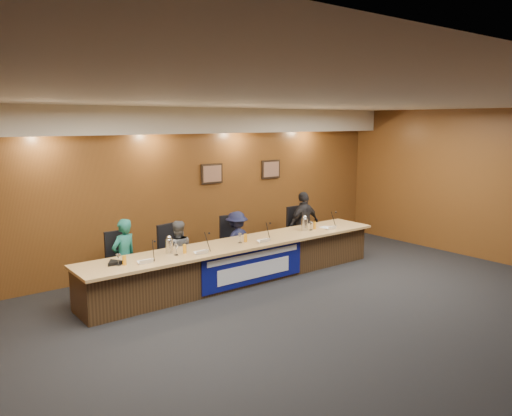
# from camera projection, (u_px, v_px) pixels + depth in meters

# --- Properties ---
(floor) EXTENTS (10.00, 10.00, 0.00)m
(floor) POSITION_uv_depth(u_px,v_px,m) (335.00, 321.00, 7.44)
(floor) COLOR black
(floor) RESTS_ON ground
(ceiling) EXTENTS (10.00, 8.00, 0.04)m
(ceiling) POSITION_uv_depth(u_px,v_px,m) (342.00, 102.00, 6.88)
(ceiling) COLOR silver
(ceiling) RESTS_ON wall_back
(wall_back) EXTENTS (10.00, 0.04, 3.20)m
(wall_back) POSITION_uv_depth(u_px,v_px,m) (195.00, 187.00, 10.28)
(wall_back) COLOR #5C3616
(wall_back) RESTS_ON floor
(wall_right) EXTENTS (0.04, 8.00, 3.20)m
(wall_right) POSITION_uv_depth(u_px,v_px,m) (507.00, 188.00, 10.17)
(wall_right) COLOR #5C3616
(wall_right) RESTS_ON floor
(soffit) EXTENTS (10.00, 0.50, 0.50)m
(soffit) POSITION_uv_depth(u_px,v_px,m) (200.00, 120.00, 9.85)
(soffit) COLOR beige
(soffit) RESTS_ON wall_back
(dais_body) EXTENTS (6.00, 0.80, 0.70)m
(dais_body) POSITION_uv_depth(u_px,v_px,m) (241.00, 263.00, 9.24)
(dais_body) COLOR #3C2816
(dais_body) RESTS_ON floor
(dais_top) EXTENTS (6.10, 0.95, 0.05)m
(dais_top) POSITION_uv_depth(u_px,v_px,m) (242.00, 243.00, 9.14)
(dais_top) COLOR tan
(dais_top) RESTS_ON dais_body
(banner) EXTENTS (2.20, 0.02, 0.65)m
(banner) POSITION_uv_depth(u_px,v_px,m) (254.00, 266.00, 8.92)
(banner) COLOR #090E66
(banner) RESTS_ON dais_body
(banner_text_upper) EXTENTS (2.00, 0.01, 0.10)m
(banner_text_upper) POSITION_uv_depth(u_px,v_px,m) (255.00, 255.00, 8.87)
(banner_text_upper) COLOR silver
(banner_text_upper) RESTS_ON banner
(banner_text_lower) EXTENTS (1.60, 0.01, 0.28)m
(banner_text_lower) POSITION_uv_depth(u_px,v_px,m) (255.00, 271.00, 8.92)
(banner_text_lower) COLOR silver
(banner_text_lower) RESTS_ON banner
(wall_photo_left) EXTENTS (0.52, 0.04, 0.42)m
(wall_photo_left) POSITION_uv_depth(u_px,v_px,m) (212.00, 174.00, 10.45)
(wall_photo_left) COLOR black
(wall_photo_left) RESTS_ON wall_back
(wall_photo_right) EXTENTS (0.52, 0.04, 0.42)m
(wall_photo_right) POSITION_uv_depth(u_px,v_px,m) (271.00, 169.00, 11.42)
(wall_photo_right) COLOR black
(wall_photo_right) RESTS_ON wall_back
(panelist_a) EXTENTS (0.56, 0.45, 1.34)m
(panelist_a) POSITION_uv_depth(u_px,v_px,m) (124.00, 258.00, 8.40)
(panelist_a) COLOR #15584C
(panelist_a) RESTS_ON floor
(panelist_b) EXTENTS (0.69, 0.61, 1.18)m
(panelist_b) POSITION_uv_depth(u_px,v_px,m) (178.00, 253.00, 9.03)
(panelist_b) COLOR #515357
(panelist_b) RESTS_ON floor
(panelist_c) EXTENTS (0.81, 0.50, 1.20)m
(panelist_c) POSITION_uv_depth(u_px,v_px,m) (237.00, 241.00, 9.82)
(panelist_c) COLOR black
(panelist_c) RESTS_ON floor
(panelist_d) EXTENTS (0.86, 0.39, 1.43)m
(panelist_d) POSITION_uv_depth(u_px,v_px,m) (304.00, 224.00, 10.89)
(panelist_d) COLOR black
(panelist_d) RESTS_ON floor
(office_chair_a) EXTENTS (0.49, 0.49, 0.08)m
(office_chair_a) POSITION_uv_depth(u_px,v_px,m) (122.00, 267.00, 8.51)
(office_chair_a) COLOR black
(office_chair_a) RESTS_ON floor
(office_chair_b) EXTENTS (0.56, 0.56, 0.08)m
(office_chair_b) POSITION_uv_depth(u_px,v_px,m) (175.00, 257.00, 9.13)
(office_chair_b) COLOR black
(office_chair_b) RESTS_ON floor
(office_chair_c) EXTENTS (0.58, 0.58, 0.08)m
(office_chair_c) POSITION_uv_depth(u_px,v_px,m) (234.00, 246.00, 9.92)
(office_chair_c) COLOR black
(office_chair_c) RESTS_ON floor
(office_chair_d) EXTENTS (0.49, 0.49, 0.08)m
(office_chair_d) POSITION_uv_depth(u_px,v_px,m) (301.00, 234.00, 11.01)
(office_chair_d) COLOR black
(office_chair_d) RESTS_ON floor
(nameplate_a) EXTENTS (0.24, 0.08, 0.10)m
(nameplate_a) POSITION_uv_depth(u_px,v_px,m) (146.00, 261.00, 7.74)
(nameplate_a) COLOR white
(nameplate_a) RESTS_ON dais_top
(microphone_a) EXTENTS (0.07, 0.07, 0.02)m
(microphone_a) POSITION_uv_depth(u_px,v_px,m) (153.00, 260.00, 7.94)
(microphone_a) COLOR black
(microphone_a) RESTS_ON dais_top
(juice_glass_a) EXTENTS (0.06, 0.06, 0.15)m
(juice_glass_a) POSITION_uv_depth(u_px,v_px,m) (124.00, 260.00, 7.67)
(juice_glass_a) COLOR orange
(juice_glass_a) RESTS_ON dais_top
(water_glass_a) EXTENTS (0.08, 0.08, 0.18)m
(water_glass_a) POSITION_uv_depth(u_px,v_px,m) (118.00, 260.00, 7.64)
(water_glass_a) COLOR silver
(water_glass_a) RESTS_ON dais_top
(nameplate_b) EXTENTS (0.24, 0.08, 0.10)m
(nameplate_b) POSITION_uv_depth(u_px,v_px,m) (202.00, 252.00, 8.29)
(nameplate_b) COLOR white
(nameplate_b) RESTS_ON dais_top
(microphone_b) EXTENTS (0.07, 0.07, 0.02)m
(microphone_b) POSITION_uv_depth(u_px,v_px,m) (206.00, 250.00, 8.51)
(microphone_b) COLOR black
(microphone_b) RESTS_ON dais_top
(juice_glass_b) EXTENTS (0.06, 0.06, 0.15)m
(juice_glass_b) POSITION_uv_depth(u_px,v_px,m) (185.00, 249.00, 8.36)
(juice_glass_b) COLOR orange
(juice_glass_b) RESTS_ON dais_top
(water_glass_b) EXTENTS (0.08, 0.08, 0.18)m
(water_glass_b) POSITION_uv_depth(u_px,v_px,m) (176.00, 250.00, 8.23)
(water_glass_b) COLOR silver
(water_glass_b) RESTS_ON dais_top
(nameplate_c) EXTENTS (0.24, 0.08, 0.10)m
(nameplate_c) POSITION_uv_depth(u_px,v_px,m) (265.00, 240.00, 9.09)
(nameplate_c) COLOR white
(nameplate_c) RESTS_ON dais_top
(microphone_c) EXTENTS (0.07, 0.07, 0.02)m
(microphone_c) POSITION_uv_depth(u_px,v_px,m) (267.00, 239.00, 9.32)
(microphone_c) COLOR black
(microphone_c) RESTS_ON dais_top
(juice_glass_c) EXTENTS (0.06, 0.06, 0.15)m
(juice_glass_c) POSITION_uv_depth(u_px,v_px,m) (245.00, 238.00, 9.14)
(juice_glass_c) COLOR orange
(juice_glass_c) RESTS_ON dais_top
(water_glass_c) EXTENTS (0.08, 0.08, 0.18)m
(water_glass_c) POSITION_uv_depth(u_px,v_px,m) (240.00, 238.00, 9.06)
(water_glass_c) COLOR silver
(water_glass_c) RESTS_ON dais_top
(nameplate_d) EXTENTS (0.24, 0.08, 0.10)m
(nameplate_d) POSITION_uv_depth(u_px,v_px,m) (332.00, 227.00, 10.20)
(nameplate_d) COLOR white
(nameplate_d) RESTS_ON dais_top
(microphone_d) EXTENTS (0.07, 0.07, 0.02)m
(microphone_d) POSITION_uv_depth(u_px,v_px,m) (332.00, 227.00, 10.43)
(microphone_d) COLOR black
(microphone_d) RESTS_ON dais_top
(juice_glass_d) EXTENTS (0.06, 0.06, 0.15)m
(juice_glass_d) POSITION_uv_depth(u_px,v_px,m) (315.00, 226.00, 10.22)
(juice_glass_d) COLOR orange
(juice_glass_d) RESTS_ON dais_top
(water_glass_d) EXTENTS (0.08, 0.08, 0.18)m
(water_glass_d) POSITION_uv_depth(u_px,v_px,m) (311.00, 226.00, 10.12)
(water_glass_d) COLOR silver
(water_glass_d) RESTS_ON dais_top
(carafe_left) EXTENTS (0.13, 0.13, 0.24)m
(carafe_left) POSITION_uv_depth(u_px,v_px,m) (169.00, 246.00, 8.34)
(carafe_left) COLOR silver
(carafe_left) RESTS_ON dais_top
(carafe_right) EXTENTS (0.13, 0.13, 0.24)m
(carafe_right) POSITION_uv_depth(u_px,v_px,m) (305.00, 225.00, 10.11)
(carafe_right) COLOR silver
(carafe_right) RESTS_ON dais_top
(speakerphone) EXTENTS (0.32, 0.32, 0.05)m
(speakerphone) POSITION_uv_depth(u_px,v_px,m) (115.00, 263.00, 7.72)
(speakerphone) COLOR black
(speakerphone) RESTS_ON dais_top
(paper_stack) EXTENTS (0.26, 0.33, 0.01)m
(paper_stack) POSITION_uv_depth(u_px,v_px,m) (327.00, 228.00, 10.36)
(paper_stack) COLOR white
(paper_stack) RESTS_ON dais_top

